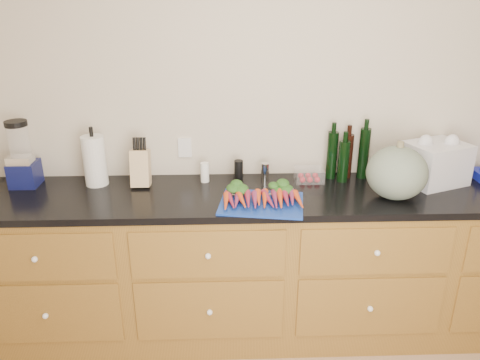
{
  "coord_description": "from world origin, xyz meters",
  "views": [
    {
      "loc": [
        -0.36,
        -1.15,
        2.01
      ],
      "look_at": [
        -0.27,
        1.2,
        1.06
      ],
      "focal_mm": 35.0,
      "sensor_mm": 36.0,
      "label": 1
    }
  ],
  "objects_px": {
    "squash": "(397,173)",
    "tomato_box": "(309,175)",
    "blender_appliance": "(22,158)",
    "knife_block": "(141,168)",
    "paper_towel": "(95,161)",
    "carrots": "(261,196)",
    "cutting_board": "(261,203)"
  },
  "relations": [
    {
      "from": "blender_appliance",
      "to": "tomato_box",
      "type": "distance_m",
      "value": 1.7
    },
    {
      "from": "knife_block",
      "to": "tomato_box",
      "type": "relative_size",
      "value": 1.28
    },
    {
      "from": "blender_appliance",
      "to": "tomato_box",
      "type": "height_order",
      "value": "blender_appliance"
    },
    {
      "from": "tomato_box",
      "to": "knife_block",
      "type": "bearing_deg",
      "value": -178.29
    },
    {
      "from": "blender_appliance",
      "to": "cutting_board",
      "type": "bearing_deg",
      "value": -13.01
    },
    {
      "from": "carrots",
      "to": "paper_towel",
      "type": "distance_m",
      "value": 1.01
    },
    {
      "from": "blender_appliance",
      "to": "knife_block",
      "type": "relative_size",
      "value": 1.83
    },
    {
      "from": "carrots",
      "to": "knife_block",
      "type": "height_order",
      "value": "knife_block"
    },
    {
      "from": "paper_towel",
      "to": "tomato_box",
      "type": "height_order",
      "value": "paper_towel"
    },
    {
      "from": "cutting_board",
      "to": "knife_block",
      "type": "height_order",
      "value": "knife_block"
    },
    {
      "from": "paper_towel",
      "to": "tomato_box",
      "type": "relative_size",
      "value": 1.77
    },
    {
      "from": "blender_appliance",
      "to": "paper_towel",
      "type": "xyz_separation_m",
      "value": [
        0.42,
        0.0,
        -0.02
      ]
    },
    {
      "from": "paper_towel",
      "to": "tomato_box",
      "type": "xyz_separation_m",
      "value": [
        1.27,
        0.01,
        -0.11
      ]
    },
    {
      "from": "squash",
      "to": "tomato_box",
      "type": "distance_m",
      "value": 0.52
    },
    {
      "from": "paper_towel",
      "to": "knife_block",
      "type": "bearing_deg",
      "value": -4.27
    },
    {
      "from": "carrots",
      "to": "tomato_box",
      "type": "distance_m",
      "value": 0.43
    },
    {
      "from": "cutting_board",
      "to": "squash",
      "type": "height_order",
      "value": "squash"
    },
    {
      "from": "squash",
      "to": "blender_appliance",
      "type": "bearing_deg",
      "value": 173.19
    },
    {
      "from": "paper_towel",
      "to": "squash",
      "type": "bearing_deg",
      "value": -8.53
    },
    {
      "from": "paper_towel",
      "to": "tomato_box",
      "type": "distance_m",
      "value": 1.28
    },
    {
      "from": "carrots",
      "to": "squash",
      "type": "relative_size",
      "value": 1.28
    },
    {
      "from": "squash",
      "to": "cutting_board",
      "type": "bearing_deg",
      "value": -175.07
    },
    {
      "from": "blender_appliance",
      "to": "knife_block",
      "type": "xyz_separation_m",
      "value": [
        0.68,
        -0.02,
        -0.07
      ]
    },
    {
      "from": "carrots",
      "to": "blender_appliance",
      "type": "relative_size",
      "value": 1.07
    },
    {
      "from": "tomato_box",
      "to": "blender_appliance",
      "type": "bearing_deg",
      "value": -179.59
    },
    {
      "from": "squash",
      "to": "tomato_box",
      "type": "xyz_separation_m",
      "value": [
        -0.43,
        0.27,
        -0.11
      ]
    },
    {
      "from": "blender_appliance",
      "to": "tomato_box",
      "type": "relative_size",
      "value": 2.34
    },
    {
      "from": "blender_appliance",
      "to": "paper_towel",
      "type": "relative_size",
      "value": 1.32
    },
    {
      "from": "squash",
      "to": "blender_appliance",
      "type": "relative_size",
      "value": 0.84
    },
    {
      "from": "paper_towel",
      "to": "knife_block",
      "type": "xyz_separation_m",
      "value": [
        0.27,
        -0.02,
        -0.04
      ]
    },
    {
      "from": "blender_appliance",
      "to": "paper_towel",
      "type": "height_order",
      "value": "blender_appliance"
    },
    {
      "from": "knife_block",
      "to": "tomato_box",
      "type": "height_order",
      "value": "knife_block"
    }
  ]
}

